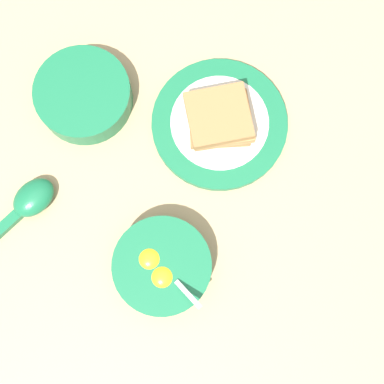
# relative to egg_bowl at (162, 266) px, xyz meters

# --- Properties ---
(ground_plane) EXTENTS (3.00, 3.00, 0.00)m
(ground_plane) POSITION_rel_egg_bowl_xyz_m (0.02, -0.08, -0.03)
(ground_plane) COLOR tan
(egg_bowl) EXTENTS (0.15, 0.15, 0.08)m
(egg_bowl) POSITION_rel_egg_bowl_xyz_m (0.00, 0.00, 0.00)
(egg_bowl) COLOR #196B42
(egg_bowl) RESTS_ON ground_plane
(toast_plate) EXTENTS (0.22, 0.22, 0.01)m
(toast_plate) POSITION_rel_egg_bowl_xyz_m (-0.06, -0.24, -0.02)
(toast_plate) COLOR #196B42
(toast_plate) RESTS_ON ground_plane
(toast_sandwich) EXTENTS (0.12, 0.11, 0.05)m
(toast_sandwich) POSITION_rel_egg_bowl_xyz_m (-0.06, -0.23, 0.01)
(toast_sandwich) COLOR #9E7042
(toast_sandwich) RESTS_ON toast_plate
(soup_spoon) EXTENTS (0.12, 0.13, 0.03)m
(soup_spoon) POSITION_rel_egg_bowl_xyz_m (0.22, -0.08, -0.01)
(soup_spoon) COLOR #196B42
(soup_spoon) RESTS_ON ground_plane
(congee_bowl) EXTENTS (0.15, 0.15, 0.04)m
(congee_bowl) POSITION_rel_egg_bowl_xyz_m (0.16, -0.25, -0.00)
(congee_bowl) COLOR #196B42
(congee_bowl) RESTS_ON ground_plane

